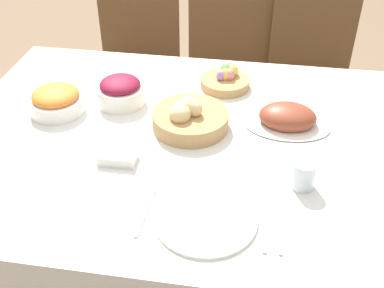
% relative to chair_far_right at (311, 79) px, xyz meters
% --- Properties ---
extents(ground_plane, '(12.00, 12.00, 0.00)m').
position_rel_chair_far_right_xyz_m(ground_plane, '(-0.42, -0.94, -0.48)').
color(ground_plane, '#7F664C').
extents(dining_table, '(1.67, 1.15, 0.74)m').
position_rel_chair_far_right_xyz_m(dining_table, '(-0.42, -0.94, -0.11)').
color(dining_table, silver).
rests_on(dining_table, ground).
extents(chair_far_right, '(0.46, 0.46, 0.90)m').
position_rel_chair_far_right_xyz_m(chair_far_right, '(0.00, 0.00, 0.00)').
color(chair_far_right, brown).
rests_on(chair_far_right, ground).
extents(chair_far_left, '(0.45, 0.45, 0.90)m').
position_rel_chair_far_right_xyz_m(chair_far_left, '(-0.90, 0.00, 0.00)').
color(chair_far_left, brown).
rests_on(chair_far_left, ground).
extents(chair_far_center, '(0.45, 0.45, 0.90)m').
position_rel_chair_far_right_xyz_m(chair_far_center, '(-0.42, 0.00, 0.00)').
color(chair_far_center, brown).
rests_on(chair_far_center, ground).
extents(bread_basket, '(0.26, 0.26, 0.11)m').
position_rel_chair_far_right_xyz_m(bread_basket, '(-0.47, -0.88, 0.29)').
color(bread_basket, '#AD8451').
rests_on(bread_basket, dining_table).
extents(egg_basket, '(0.19, 0.19, 0.08)m').
position_rel_chair_far_right_xyz_m(egg_basket, '(-0.38, -0.58, 0.28)').
color(egg_basket, '#AD8451').
rests_on(egg_basket, dining_table).
extents(ham_platter, '(0.30, 0.21, 0.08)m').
position_rel_chair_far_right_xyz_m(ham_platter, '(-0.15, -0.81, 0.28)').
color(ham_platter, silver).
rests_on(ham_platter, dining_table).
extents(beet_salad_bowl, '(0.17, 0.17, 0.10)m').
position_rel_chair_far_right_xyz_m(beet_salad_bowl, '(-0.74, -0.76, 0.30)').
color(beet_salad_bowl, silver).
rests_on(beet_salad_bowl, dining_table).
extents(carrot_bowl, '(0.19, 0.19, 0.09)m').
position_rel_chair_far_right_xyz_m(carrot_bowl, '(-0.95, -0.85, 0.30)').
color(carrot_bowl, silver).
rests_on(carrot_bowl, dining_table).
extents(dinner_plate, '(0.28, 0.28, 0.01)m').
position_rel_chair_far_right_xyz_m(dinner_plate, '(-0.36, -1.30, 0.26)').
color(dinner_plate, silver).
rests_on(dinner_plate, dining_table).
extents(fork, '(0.02, 0.19, 0.00)m').
position_rel_chair_far_right_xyz_m(fork, '(-0.52, -1.30, 0.26)').
color(fork, '#B7B7BC').
rests_on(fork, dining_table).
extents(knife, '(0.02, 0.19, 0.00)m').
position_rel_chair_far_right_xyz_m(knife, '(-0.20, -1.30, 0.26)').
color(knife, '#B7B7BC').
rests_on(knife, dining_table).
extents(spoon, '(0.02, 0.19, 0.00)m').
position_rel_chair_far_right_xyz_m(spoon, '(-0.17, -1.30, 0.26)').
color(spoon, '#B7B7BC').
rests_on(spoon, dining_table).
extents(drinking_cup, '(0.07, 0.07, 0.09)m').
position_rel_chair_far_right_xyz_m(drinking_cup, '(-0.11, -1.12, 0.30)').
color(drinking_cup, silver).
rests_on(drinking_cup, dining_table).
extents(butter_dish, '(0.11, 0.07, 0.03)m').
position_rel_chair_far_right_xyz_m(butter_dish, '(-0.66, -1.10, 0.27)').
color(butter_dish, silver).
rests_on(butter_dish, dining_table).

